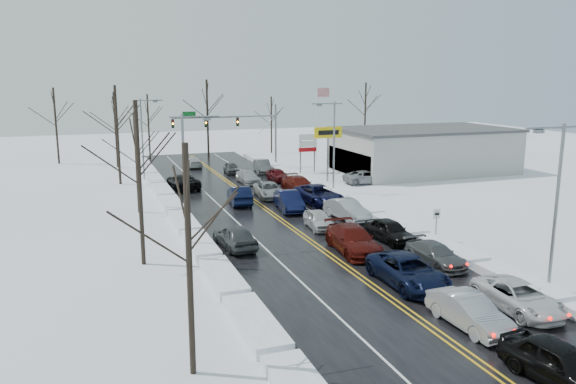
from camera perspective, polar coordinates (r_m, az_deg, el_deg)
name	(u,v)px	position (r m, az deg, el deg)	size (l,w,h in m)	color
ground	(287,224)	(43.98, -0.13, -3.29)	(160.00, 160.00, 0.00)	white
road_surface	(278,218)	(45.81, -0.97, -2.68)	(14.00, 84.00, 0.01)	black
snow_bank_left	(185,227)	(44.04, -10.39, -3.47)	(1.68, 72.00, 0.53)	white
snow_bank_right	(362,211)	(48.72, 7.52, -1.92)	(1.68, 72.00, 0.53)	white
traffic_signal_mast	(237,125)	(70.54, -5.18, 6.80)	(13.28, 0.39, 8.00)	slate
tires_plus_sign	(328,136)	(61.59, 4.09, 5.68)	(3.20, 0.34, 6.00)	slate
used_vehicles_sign	(308,145)	(67.28, 2.00, 4.77)	(2.20, 0.22, 4.65)	slate
speed_limit_sign	(436,219)	(40.31, 14.85, -2.68)	(0.55, 0.09, 2.35)	slate
flagpole	(318,118)	(76.17, 3.06, 7.52)	(1.87, 1.20, 10.00)	silver
dealership_building	(423,150)	(70.05, 13.55, 4.18)	(20.40, 12.40, 5.30)	#A8A8A3
streetlight_se	(554,195)	(32.11, 25.44, -0.29)	(3.20, 0.25, 9.00)	slate
streetlight_ne	(332,140)	(55.22, 4.51, 5.33)	(3.20, 0.25, 9.00)	slate
streetlight_sw	(187,171)	(37.02, -10.21, 2.10)	(3.20, 0.25, 9.00)	slate
streetlight_nw	(144,132)	(64.60, -14.44, 5.90)	(3.20, 0.25, 9.00)	slate
tree_left_a	(188,216)	(20.91, -10.17, -2.45)	(3.60, 3.60, 9.00)	#2D231C
tree_left_b	(138,151)	(34.42, -15.01, 4.00)	(4.00, 4.00, 10.00)	#2D231C
tree_left_c	(136,143)	(48.48, -15.23, 4.84)	(3.40, 3.40, 8.50)	#2D231C
tree_left_d	(116,116)	(62.24, -17.04, 7.43)	(4.20, 4.20, 10.50)	#2D231C
tree_left_e	(115,115)	(74.27, -17.19, 7.47)	(3.80, 3.80, 9.50)	#2D231C
tree_far_a	(55,111)	(80.24, -22.60, 7.63)	(4.00, 4.00, 10.00)	#2D231C
tree_far_b	(148,114)	(81.61, -14.04, 7.72)	(3.60, 3.60, 9.00)	#2D231C
tree_far_c	(207,103)	(80.78, -8.22, 8.90)	(4.40, 4.40, 11.00)	#2D231C
tree_far_d	(271,114)	(84.89, -1.71, 7.96)	(3.40, 3.40, 8.50)	#2D231C
tree_far_e	(365,103)	(91.49, 7.88, 8.99)	(4.20, 4.20, 10.50)	#2D231C
queued_car_1	(468,327)	(27.86, 17.82, -12.91)	(1.62, 4.63, 1.53)	#A3A5AB
queued_car_2	(408,285)	(32.16, 12.07, -9.24)	(2.72, 5.89, 1.64)	black
queued_car_3	(353,252)	(37.40, 6.58, -6.07)	(2.37, 5.82, 1.69)	#480D09
queued_car_4	(319,228)	(42.87, 3.13, -3.71)	(1.63, 4.06, 1.38)	silver
queued_car_5	(289,210)	(48.52, 0.09, -1.88)	(1.78, 5.10, 1.68)	black
queued_car_6	(269,197)	(53.74, -1.92, -0.55)	(2.38, 5.15, 1.43)	gray
queued_car_7	(248,183)	(61.36, -4.11, 0.95)	(1.87, 4.61, 1.34)	#A1A3A9
queued_car_8	(232,174)	(67.37, -5.75, 1.87)	(1.57, 3.91, 1.33)	#3D4042
queued_car_10	(517,310)	(30.49, 22.28, -11.07)	(2.37, 5.15, 1.43)	silver
queued_car_11	(435,265)	(35.78, 14.71, -7.21)	(1.90, 4.67, 1.35)	#46494B
queued_car_12	(390,242)	(40.07, 10.28, -4.98)	(1.85, 4.61, 1.57)	black
queued_car_13	(347,219)	(45.80, 6.00, -2.76)	(1.69, 4.85, 1.60)	#A8AAB0
queued_car_14	(319,204)	(51.04, 3.14, -1.22)	(2.81, 6.10, 1.70)	black
queued_car_15	(299,192)	(56.06, 1.12, -0.04)	(2.21, 5.44, 1.58)	#50100A
queued_car_16	(278,181)	(62.22, -1.05, 1.12)	(1.64, 4.08, 1.39)	#43090D
queued_car_17	(263,173)	(67.72, -2.60, 1.97)	(1.63, 4.69, 1.54)	#424447
oncoming_car_0	(240,204)	(51.19, -4.93, -1.21)	(1.73, 4.96, 1.63)	black
oncoming_car_1	(184,188)	(59.07, -10.56, 0.36)	(2.57, 5.57, 1.55)	black
oncoming_car_2	(192,167)	(72.80, -9.69, 2.49)	(1.89, 4.65, 1.35)	silver
oncoming_car_3	(235,248)	(38.18, -5.41, -5.67)	(1.93, 4.79, 1.63)	#3F4245
parked_car_0	(367,183)	(61.36, 7.99, 0.86)	(2.36, 5.12, 1.42)	#999CA0
parked_car_1	(381,179)	(64.59, 9.41, 1.35)	(1.87, 4.61, 1.34)	#AAACB2
parked_car_2	(345,172)	(68.79, 5.78, 2.07)	(1.74, 4.32, 1.47)	black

